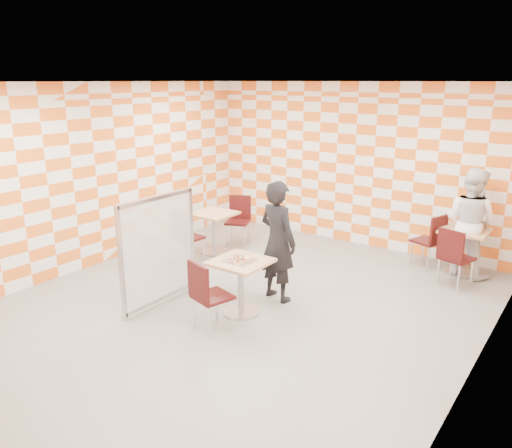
# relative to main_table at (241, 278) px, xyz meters

# --- Properties ---
(room_shell) EXTENTS (7.00, 7.00, 7.00)m
(room_shell) POSITION_rel_main_table_xyz_m (-0.13, 0.73, 0.99)
(room_shell) COLOR gray
(room_shell) RESTS_ON ground
(main_table) EXTENTS (0.70, 0.70, 0.75)m
(main_table) POSITION_rel_main_table_xyz_m (0.00, 0.00, 0.00)
(main_table) COLOR tan
(main_table) RESTS_ON ground
(second_table) EXTENTS (0.70, 0.70, 0.75)m
(second_table) POSITION_rel_main_table_xyz_m (2.04, 3.19, 0.00)
(second_table) COLOR tan
(second_table) RESTS_ON ground
(empty_table) EXTENTS (0.70, 0.70, 0.75)m
(empty_table) POSITION_rel_main_table_xyz_m (-1.87, 1.67, 0.00)
(empty_table) COLOR tan
(empty_table) RESTS_ON ground
(chair_main_front) EXTENTS (0.52, 0.53, 0.92)m
(chair_main_front) POSITION_rel_main_table_xyz_m (-0.02, -0.67, 0.04)
(chair_main_front) COLOR #360B0A
(chair_main_front) RESTS_ON ground
(chair_second_front) EXTENTS (0.53, 0.54, 0.92)m
(chair_second_front) POSITION_rel_main_table_xyz_m (2.06, 2.52, 0.04)
(chair_second_front) COLOR #360B0A
(chair_second_front) RESTS_ON ground
(chair_second_side) EXTENTS (0.54, 0.53, 0.92)m
(chair_second_side) POSITION_rel_main_table_xyz_m (1.56, 3.15, 0.04)
(chair_second_side) COLOR #360B0A
(chair_second_side) RESTS_ON ground
(chair_empty_near) EXTENTS (0.46, 0.47, 0.92)m
(chair_empty_near) POSITION_rel_main_table_xyz_m (-1.89, 0.92, 0.04)
(chair_empty_near) COLOR #360B0A
(chair_empty_near) RESTS_ON ground
(chair_empty_far) EXTENTS (0.56, 0.56, 0.92)m
(chair_empty_far) POSITION_rel_main_table_xyz_m (-1.83, 2.35, 0.04)
(chair_empty_far) COLOR #360B0A
(chair_empty_far) RESTS_ON ground
(partition) EXTENTS (0.08, 1.38, 1.55)m
(partition) POSITION_rel_main_table_xyz_m (-1.09, -0.41, 0.28)
(partition) COLOR white
(partition) RESTS_ON ground
(man_dark) EXTENTS (0.70, 0.54, 1.72)m
(man_dark) POSITION_rel_main_table_xyz_m (0.14, 0.68, 0.35)
(man_dark) COLOR black
(man_dark) RESTS_ON ground
(man_white) EXTENTS (0.99, 0.86, 1.73)m
(man_white) POSITION_rel_main_table_xyz_m (2.08, 3.24, 0.36)
(man_white) COLOR white
(man_white) RESTS_ON ground
(pizza_on_foil) EXTENTS (0.40, 0.40, 0.04)m
(pizza_on_foil) POSITION_rel_main_table_xyz_m (-0.00, -0.02, 0.26)
(pizza_on_foil) COLOR silver
(pizza_on_foil) RESTS_ON main_table
(sport_bottle) EXTENTS (0.06, 0.06, 0.20)m
(sport_bottle) POSITION_rel_main_table_xyz_m (1.92, 3.28, 0.33)
(sport_bottle) COLOR white
(sport_bottle) RESTS_ON second_table
(soda_bottle) EXTENTS (0.07, 0.07, 0.23)m
(soda_bottle) POSITION_rel_main_table_xyz_m (2.13, 3.29, 0.34)
(soda_bottle) COLOR black
(soda_bottle) RESTS_ON second_table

